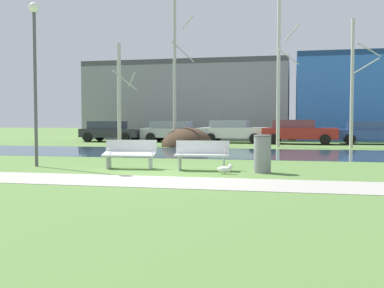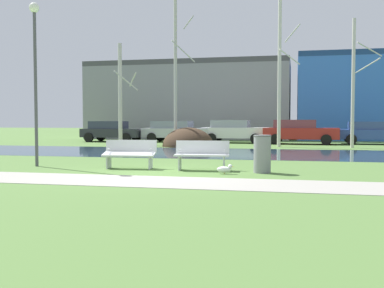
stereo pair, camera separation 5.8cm
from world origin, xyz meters
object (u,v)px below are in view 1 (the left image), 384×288
Objects in this scene: bench_left at (130,153)px; bench_right at (202,154)px; streetlamp at (35,57)px; parked_hatch_third_white at (233,131)px; parked_sedan_second_silver at (175,131)px; parked_wagon_fourth_red at (298,131)px; seagull at (225,169)px; parked_suv_fifth_blue at (373,132)px; trash_bin at (262,153)px; parked_van_nearest_dark at (111,131)px.

bench_right is at bearing 0.00° from bench_left.
streetlamp is 1.19× the size of parked_hatch_third_white.
parked_wagon_fourth_red reaches higher than parked_sedan_second_silver.
bench_left is at bearing 165.61° from seagull.
bench_right is (2.25, 0.00, 0.00)m from bench_left.
streetlamp is at bearing 172.99° from seagull.
bench_right is at bearing 0.22° from streetlamp.
bench_right is at bearing -85.86° from parked_hatch_third_white.
seagull is 0.10× the size of parked_suv_fifth_blue.
bench_left is 17.06m from parked_sedan_second_silver.
bench_left is 1.55× the size of trash_bin.
bench_left is 19.40m from parked_suv_fifth_blue.
bench_left is 0.32× the size of streetlamp.
trash_bin is 17.32m from parked_hatch_third_white.
streetlamp reaches higher than parked_van_nearest_dark.
bench_left is at bearing 180.00° from bench_right.
parked_wagon_fourth_red is 1.00× the size of parked_suv_fifth_blue.
parked_suv_fifth_blue is at bearing -0.04° from parked_sedan_second_silver.
parked_van_nearest_dark is at bearing -177.07° from parked_hatch_third_white.
parked_suv_fifth_blue is at bearing 0.16° from parked_hatch_third_white.
streetlamp reaches higher than trash_bin.
parked_hatch_third_white reaches higher than parked_van_nearest_dark.
streetlamp reaches higher than bench_right.
parked_wagon_fourth_red is at bearing -5.47° from parked_sedan_second_silver.
parked_hatch_third_white is 8.65m from parked_suv_fifth_blue.
parked_hatch_third_white is at bearing 169.82° from parked_wagon_fourth_red.
bench_right is at bearing -72.88° from parked_sedan_second_silver.
parked_suv_fifth_blue is (7.44, 16.80, 0.27)m from bench_right.
trash_bin is 17.99m from parked_suv_fifth_blue.
parked_wagon_fourth_red is (5.19, 16.03, 0.33)m from bench_left.
trash_bin is 0.23× the size of parked_suv_fifth_blue.
seagull is 18.59m from parked_sedan_second_silver.
parked_sedan_second_silver is at bearing 108.77° from seagull.
seagull is at bearing -97.24° from parked_wagon_fourth_red.
parked_sedan_second_silver is (-6.96, 17.09, 0.21)m from trash_bin.
parked_wagon_fourth_red is at bearing 82.76° from seagull.
parked_hatch_third_white is 0.94× the size of parked_suv_fifth_blue.
parked_suv_fifth_blue is at bearing 66.11° from bench_right.
streetlamp is 1.11× the size of parked_sedan_second_silver.
trash_bin is 2.26× the size of seagull.
parked_hatch_third_white is at bearing 94.14° from bench_right.
bench_left is 0.35× the size of parked_sedan_second_silver.
parked_wagon_fourth_red reaches higher than bench_left.
parked_suv_fifth_blue is (12.62, -0.01, -0.01)m from parked_sedan_second_silver.
parked_sedan_second_silver reaches higher than seagull.
streetlamp is (-5.40, -0.02, 3.01)m from bench_right.
parked_sedan_second_silver is (-2.92, 16.81, 0.29)m from bench_left.
bench_left is at bearing -80.13° from parked_sedan_second_silver.
bench_left is 0.36× the size of parked_wagon_fourth_red.
bench_left is 2.25m from bench_right.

